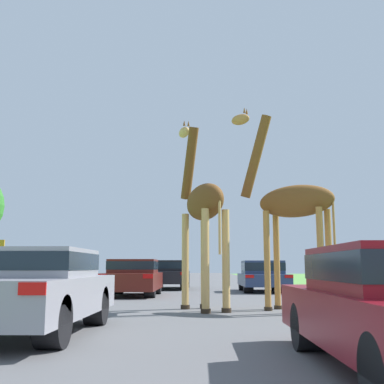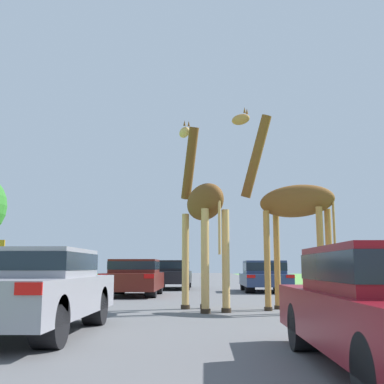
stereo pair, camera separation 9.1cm
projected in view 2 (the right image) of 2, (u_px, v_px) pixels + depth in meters
The scene contains 7 objects.
road at pixel (213, 285), 29.55m from camera, with size 8.34×120.00×0.00m.
giraffe_near_road at pixel (203, 209), 12.41m from camera, with size 1.46×2.56×5.25m.
giraffe_companion at pixel (290, 204), 12.24m from camera, with size 2.60×1.99×5.47m.
car_queue_right at pixel (264, 275), 21.28m from camera, with size 1.92×4.20×1.35m.
car_queue_left at pixel (134, 277), 18.24m from camera, with size 1.91×4.11×1.36m.
car_far_ahead at pixel (173, 273), 24.14m from camera, with size 1.76×4.77×1.40m.
car_verge_right at pixel (33, 287), 7.80m from camera, with size 1.80×4.49×1.37m.
Camera 2 is at (-0.51, -0.10, 1.07)m, focal length 45.00 mm.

